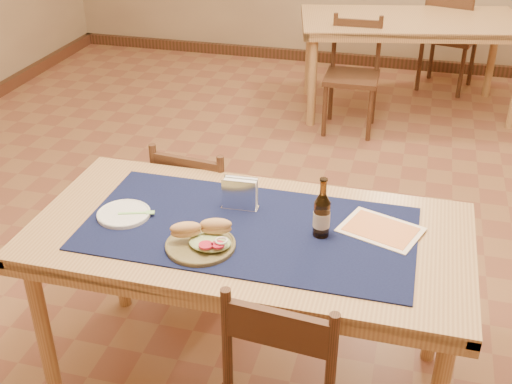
% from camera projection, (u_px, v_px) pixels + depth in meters
% --- Properties ---
extents(main_table, '(1.60, 0.80, 0.75)m').
position_uv_depth(main_table, '(249.00, 248.00, 2.38)').
color(main_table, tan).
rests_on(main_table, ground).
extents(placemat, '(1.20, 0.60, 0.01)m').
position_uv_depth(placemat, '(249.00, 228.00, 2.34)').
color(placemat, '#0F173A').
rests_on(placemat, main_table).
extents(baseboard, '(6.00, 7.00, 0.10)m').
position_uv_depth(baseboard, '(290.00, 261.00, 3.36)').
color(baseboard, '#4C291B').
rests_on(baseboard, ground).
extents(back_table, '(1.85, 1.20, 0.75)m').
position_uv_depth(back_table, '(412.00, 29.00, 4.98)').
color(back_table, tan).
rests_on(back_table, ground).
extents(chair_main_far, '(0.42, 0.42, 0.82)m').
position_uv_depth(chair_main_far, '(202.00, 214.00, 3.05)').
color(chair_main_far, '#4C291B').
rests_on(chair_main_far, ground).
extents(chair_back_near, '(0.39, 0.39, 0.84)m').
position_uv_depth(chair_back_near, '(353.00, 73.00, 4.77)').
color(chair_back_near, '#4C291B').
rests_on(chair_back_near, ground).
extents(chair_back_far, '(0.52, 0.52, 0.92)m').
position_uv_depth(chair_back_far, '(449.00, 36.00, 5.49)').
color(chair_back_far, '#4C291B').
rests_on(chair_back_far, ground).
extents(sandwich_plate, '(0.25, 0.25, 0.09)m').
position_uv_depth(sandwich_plate, '(203.00, 241.00, 2.22)').
color(sandwich_plate, brown).
rests_on(sandwich_plate, placemat).
extents(side_plate, '(0.20, 0.20, 0.02)m').
position_uv_depth(side_plate, '(124.00, 214.00, 2.40)').
color(side_plate, white).
rests_on(side_plate, placemat).
extents(fork, '(0.13, 0.06, 0.00)m').
position_uv_depth(fork, '(139.00, 213.00, 2.40)').
color(fork, '#97E77F').
rests_on(fork, side_plate).
extents(beer_bottle, '(0.06, 0.06, 0.23)m').
position_uv_depth(beer_bottle, '(322.00, 215.00, 2.25)').
color(beer_bottle, '#4C2C0D').
rests_on(beer_bottle, placemat).
extents(napkin_holder, '(0.14, 0.06, 0.13)m').
position_uv_depth(napkin_holder, '(240.00, 194.00, 2.43)').
color(napkin_holder, white).
rests_on(napkin_holder, placemat).
extents(menu_card, '(0.33, 0.28, 0.01)m').
position_uv_depth(menu_card, '(381.00, 229.00, 2.32)').
color(menu_card, '#F9E2BC').
rests_on(menu_card, placemat).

